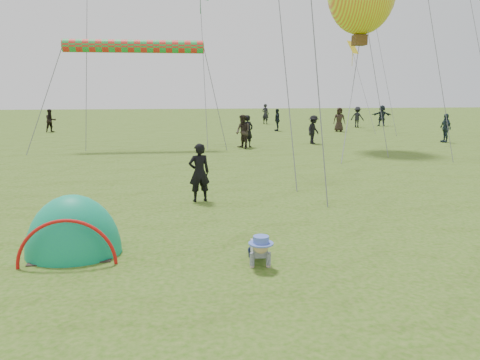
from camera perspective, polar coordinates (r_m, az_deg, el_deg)
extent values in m
plane|color=#25570A|center=(7.78, -1.97, -11.35)|extent=(140.00, 140.00, 0.00)
ellipsoid|color=#0F8472|center=(9.18, -19.51, -8.47)|extent=(1.73, 1.44, 2.21)
imported|color=black|center=(12.52, -5.00, 0.91)|extent=(0.64, 0.48, 1.57)
imported|color=black|center=(24.52, 1.01, 5.95)|extent=(0.73, 0.69, 1.68)
imported|color=black|center=(36.21, -22.09, 6.71)|extent=(1.00, 0.97, 1.63)
imported|color=#23343F|center=(29.43, 23.76, 5.83)|extent=(0.41, 0.97, 1.65)
imported|color=black|center=(39.15, 14.11, 7.45)|extent=(1.22, 1.16, 1.66)
imported|color=#202934|center=(41.31, 16.90, 7.53)|extent=(1.68, 0.89, 1.73)
imported|color=black|center=(41.96, 3.12, 8.05)|extent=(0.76, 0.75, 1.77)
imported|color=#2E2520|center=(24.09, 0.36, 5.92)|extent=(0.97, 1.04, 1.72)
imported|color=black|center=(34.67, 4.56, 7.32)|extent=(0.55, 1.01, 1.63)
imported|color=black|center=(26.51, 8.94, 6.09)|extent=(1.13, 1.14, 1.58)
imported|color=black|center=(34.80, 12.00, 7.22)|extent=(0.93, 0.68, 1.73)
cylinder|color=red|center=(24.69, -12.74, 15.61)|extent=(6.87, 0.64, 0.64)
plane|color=yellow|center=(38.11, 13.59, 15.45)|extent=(1.19, 1.19, 0.97)
plane|color=#C1153B|center=(37.37, 15.88, 19.90)|extent=(1.05, 1.05, 0.85)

